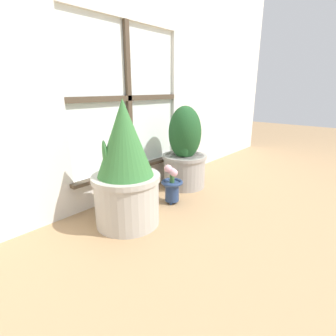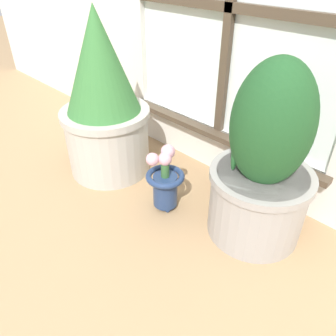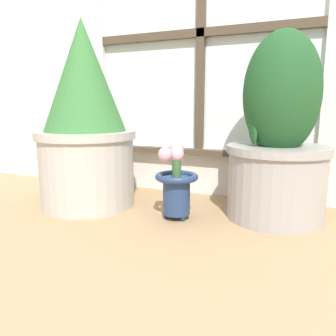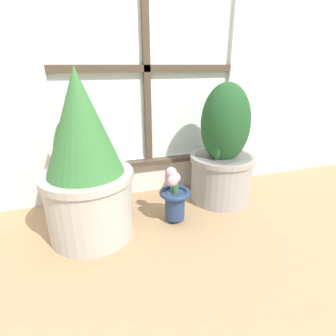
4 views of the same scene
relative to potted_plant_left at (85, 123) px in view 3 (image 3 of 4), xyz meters
name	(u,v)px [view 3 (image 3 of 4)]	position (x,y,z in m)	size (l,w,h in m)	color
ground_plane	(131,246)	(0.36, -0.30, -0.33)	(10.00, 10.00, 0.00)	tan
potted_plant_left	(85,123)	(0.00, 0.00, 0.00)	(0.40, 0.40, 0.73)	#B7B2A8
potted_plant_right	(278,141)	(0.72, 0.12, -0.05)	(0.36, 0.36, 0.65)	#9E9993
flower_vase	(176,183)	(0.39, -0.02, -0.20)	(0.15, 0.15, 0.28)	navy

